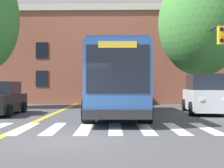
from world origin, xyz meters
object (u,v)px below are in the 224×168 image
(traffic_light_near_corner, at_px, (208,52))
(city_bus, at_px, (117,81))
(car_white_far_lane, at_px, (204,95))
(car_navy_behind_bus, at_px, (133,95))
(street_tree_curbside_large, at_px, (200,23))
(car_black_near_lane, at_px, (1,100))

(traffic_light_near_corner, bearing_deg, city_bus, -155.52)
(car_white_far_lane, height_order, car_navy_behind_bus, car_white_far_lane)
(city_bus, distance_m, car_navy_behind_bus, 10.05)
(street_tree_curbside_large, bearing_deg, city_bus, -141.46)
(car_navy_behind_bus, bearing_deg, car_white_far_lane, -65.56)
(car_black_near_lane, distance_m, street_tree_curbside_large, 13.80)
(car_black_near_lane, height_order, street_tree_curbside_large, street_tree_curbside_large)
(car_white_far_lane, xyz_separation_m, street_tree_curbside_large, (0.56, 2.94, 4.80))
(car_black_near_lane, relative_size, car_navy_behind_bus, 1.22)
(traffic_light_near_corner, relative_size, street_tree_curbside_large, 0.59)
(car_black_near_lane, distance_m, car_navy_behind_bus, 12.29)
(city_bus, relative_size, traffic_light_near_corner, 1.97)
(traffic_light_near_corner, bearing_deg, street_tree_curbside_large, 87.54)
(car_white_far_lane, bearing_deg, traffic_light_near_corner, 63.40)
(traffic_light_near_corner, xyz_separation_m, street_tree_curbside_large, (0.09, 1.99, 2.18))
(car_black_near_lane, relative_size, car_white_far_lane, 0.90)
(car_black_near_lane, height_order, car_navy_behind_bus, car_black_near_lane)
(city_bus, height_order, car_white_far_lane, city_bus)
(city_bus, bearing_deg, car_white_far_lane, 17.30)
(car_navy_behind_bus, bearing_deg, traffic_light_near_corner, -59.92)
(traffic_light_near_corner, bearing_deg, car_navy_behind_bus, 120.08)
(street_tree_curbside_large, bearing_deg, car_black_near_lane, -161.36)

